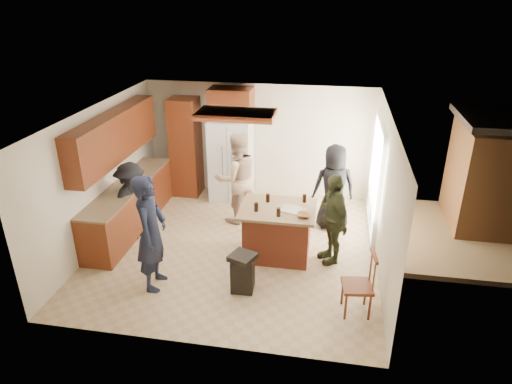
% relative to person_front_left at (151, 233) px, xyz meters
% --- Properties ---
extents(room_shell, '(8.00, 5.20, 5.00)m').
position_rel_person_front_left_xyz_m(room_shell, '(5.39, 2.96, -0.08)').
color(room_shell, tan).
rests_on(room_shell, ground).
extents(person_front_left, '(0.54, 0.72, 1.89)m').
position_rel_person_front_left_xyz_m(person_front_left, '(0.00, 0.00, 0.00)').
color(person_front_left, '#181C30').
rests_on(person_front_left, ground).
extents(person_behind_left, '(1.06, 0.95, 1.86)m').
position_rel_person_front_left_xyz_m(person_behind_left, '(0.82, 2.38, -0.02)').
color(person_behind_left, tan).
rests_on(person_behind_left, ground).
extents(person_behind_right, '(0.93, 0.72, 1.69)m').
position_rel_person_front_left_xyz_m(person_behind_right, '(2.71, 2.46, -0.10)').
color(person_behind_right, black).
rests_on(person_behind_right, ground).
extents(person_side_right, '(0.83, 1.06, 1.61)m').
position_rel_person_front_left_xyz_m(person_side_right, '(2.72, 1.22, -0.14)').
color(person_side_right, '#363C23').
rests_on(person_side_right, ground).
extents(person_counter, '(0.65, 1.05, 1.51)m').
position_rel_person_front_left_xyz_m(person_counter, '(-0.93, 1.37, -0.19)').
color(person_counter, black).
rests_on(person_counter, ground).
extents(left_cabinetry, '(0.64, 3.00, 2.30)m').
position_rel_person_front_left_xyz_m(left_cabinetry, '(-1.22, 1.72, 0.01)').
color(left_cabinetry, maroon).
rests_on(left_cabinetry, ground).
extents(back_wall_units, '(1.80, 0.60, 2.45)m').
position_rel_person_front_left_xyz_m(back_wall_units, '(-0.31, 3.52, 0.44)').
color(back_wall_units, maroon).
rests_on(back_wall_units, ground).
extents(refrigerator, '(0.90, 0.76, 1.80)m').
position_rel_person_front_left_xyz_m(refrigerator, '(0.47, 3.44, -0.04)').
color(refrigerator, white).
rests_on(refrigerator, ground).
extents(kitchen_island, '(1.28, 1.03, 0.93)m').
position_rel_person_front_left_xyz_m(kitchen_island, '(1.79, 1.22, -0.47)').
color(kitchen_island, '#A9442B').
rests_on(kitchen_island, ground).
extents(island_items, '(0.95, 0.71, 0.15)m').
position_rel_person_front_left_xyz_m(island_items, '(2.00, 1.12, 0.02)').
color(island_items, silver).
rests_on(island_items, kitchen_island).
extents(trash_bin, '(0.47, 0.47, 0.63)m').
position_rel_person_front_left_xyz_m(trash_bin, '(1.39, 0.12, -0.63)').
color(trash_bin, black).
rests_on(trash_bin, ground).
extents(spindle_chair, '(0.47, 0.47, 0.99)m').
position_rel_person_front_left_xyz_m(spindle_chair, '(3.14, -0.13, -0.49)').
color(spindle_chair, maroon).
rests_on(spindle_chair, ground).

